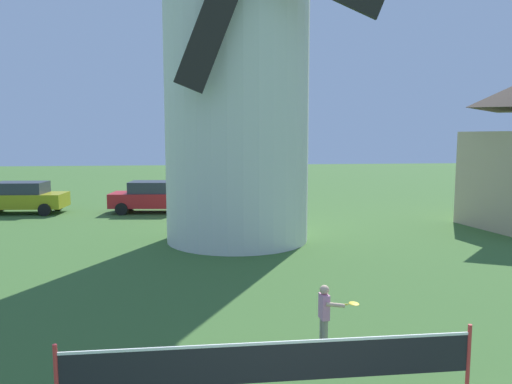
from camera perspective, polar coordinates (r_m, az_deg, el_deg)
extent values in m
cylinder|color=silver|center=(17.71, -2.26, 10.80)|extent=(5.15, 5.15, 10.22)
cylinder|color=red|center=(7.41, -22.41, -20.16)|extent=(0.06, 0.06, 1.10)
cylinder|color=red|center=(8.14, 23.69, -17.71)|extent=(0.06, 0.06, 1.10)
cube|color=black|center=(7.17, 1.97, -19.49)|extent=(5.77, 0.01, 0.55)
cube|color=white|center=(7.04, 1.98, -17.33)|extent=(5.77, 0.02, 0.04)
cylinder|color=#9E937F|center=(9.34, 7.82, -15.89)|extent=(0.10, 0.10, 0.52)
cylinder|color=#9E937F|center=(9.22, 8.12, -16.20)|extent=(0.10, 0.10, 0.52)
cube|color=pink|center=(9.10, 8.02, -13.19)|extent=(0.16, 0.27, 0.46)
sphere|color=#DBB28E|center=(9.00, 8.05, -11.32)|extent=(0.17, 0.17, 0.17)
cylinder|color=#DBB28E|center=(9.26, 7.66, -12.98)|extent=(0.07, 0.07, 0.35)
cylinder|color=#DBB28E|center=(9.00, 9.30, -12.98)|extent=(0.36, 0.10, 0.13)
cylinder|color=yellow|center=(9.05, 10.14, -12.89)|extent=(0.22, 0.04, 0.04)
ellipsoid|color=yellow|center=(9.13, 11.46, -12.74)|extent=(0.20, 0.25, 0.03)
cube|color=#999919|center=(26.59, -25.86, -0.89)|extent=(4.31, 1.99, 0.70)
cube|color=#2D333D|center=(26.52, -25.93, 0.46)|extent=(2.45, 1.66, 0.56)
cylinder|color=black|center=(26.89, -22.31, -1.39)|extent=(0.61, 0.22, 0.60)
cylinder|color=black|center=(25.32, -23.60, -1.93)|extent=(0.61, 0.22, 0.60)
cylinder|color=black|center=(27.99, -27.83, -1.37)|extent=(0.61, 0.22, 0.60)
cube|color=red|center=(24.75, -11.76, -0.87)|extent=(4.50, 2.17, 0.70)
cube|color=#2D333D|center=(24.67, -11.79, 0.58)|extent=(2.58, 1.76, 0.56)
cylinder|color=black|center=(25.38, -8.10, -1.41)|extent=(0.62, 0.25, 0.60)
cylinder|color=black|center=(23.71, -8.65, -1.99)|extent=(0.62, 0.25, 0.60)
cylinder|color=black|center=(25.94, -14.56, -1.39)|extent=(0.62, 0.25, 0.60)
cylinder|color=black|center=(24.32, -15.55, -1.94)|extent=(0.62, 0.25, 0.60)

